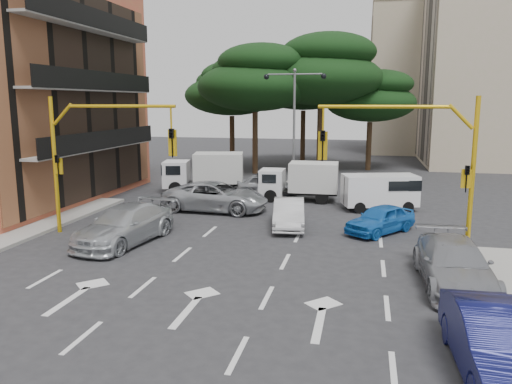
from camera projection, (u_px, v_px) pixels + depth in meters
ground at (233, 258)px, 18.73m from camera, size 120.00×120.00×0.00m
median_strip at (293, 186)px, 34.09m from camera, size 1.40×6.00×0.15m
apartment_beige_far at (442, 78)px, 56.78m from camera, size 16.20×12.15×16.70m
pine_left_near at (256, 78)px, 39.29m from camera, size 9.15×9.15×10.23m
pine_center at (322, 70)px, 40.03m from camera, size 9.98×9.98×11.16m
pine_left_far at (232, 88)px, 43.89m from camera, size 8.32×8.32×9.30m
pine_right at (371, 96)px, 41.49m from camera, size 7.49×7.49×8.37m
pine_back at (304, 81)px, 45.38m from camera, size 9.15×9.15×10.23m
signal_mast_right at (423, 154)px, 18.51m from camera, size 5.79×0.37×6.00m
signal_mast_left at (91, 147)px, 21.38m from camera, size 5.79×0.37×6.00m
street_lamp_center at (294, 107)px, 33.13m from camera, size 4.16×0.36×7.77m
car_white_hatch at (289, 213)px, 23.18m from camera, size 1.95×4.14×1.31m
car_blue_compact at (380, 219)px, 22.19m from camera, size 3.44×3.84×1.26m
car_silver_wagon at (125, 225)px, 20.60m from camera, size 2.99×5.56×1.53m
car_silver_cross_a at (216, 197)px, 26.66m from camera, size 5.74×2.89×1.56m
car_silver_cross_b at (267, 184)px, 31.36m from camera, size 3.89×1.74×1.30m
car_navy_parked at (497, 343)px, 10.55m from camera, size 1.78×4.62×1.50m
car_silver_parked at (454, 264)px, 15.77m from camera, size 2.27×5.13×1.46m
van_white at (380, 192)px, 26.90m from camera, size 4.22×2.78×1.94m
box_truck_a at (204, 173)px, 32.12m from camera, size 5.49×3.22×2.53m
box_truck_b at (299, 181)px, 29.36m from camera, size 4.69×2.08×2.28m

